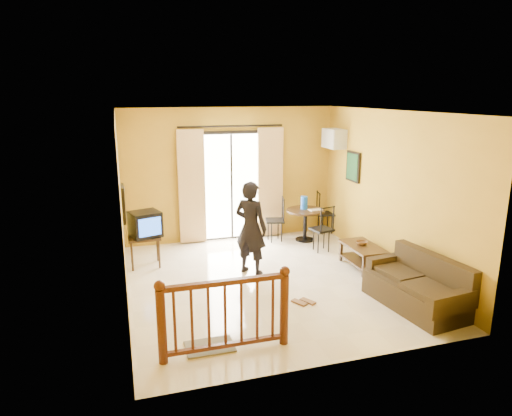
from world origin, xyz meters
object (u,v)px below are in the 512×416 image
object	(u,v)px
dining_table	(305,216)
coffee_table	(363,253)
television	(145,224)
standing_person	(251,228)
sofa	(418,288)

from	to	relation	value
dining_table	coffee_table	xyz separation A→B (m)	(0.38, -1.76, -0.25)
television	coffee_table	distance (m)	3.94
television	standing_person	size ratio (longest dim) A/B	0.38
sofa	standing_person	size ratio (longest dim) A/B	1.06
dining_table	coffee_table	size ratio (longest dim) A/B	0.86
television	dining_table	bearing A→B (deg)	-8.11
television	sofa	distance (m)	4.70
television	sofa	size ratio (longest dim) A/B	0.36
television	sofa	xyz separation A→B (m)	(3.72, -2.83, -0.50)
standing_person	television	bearing A→B (deg)	19.58
coffee_table	television	bearing A→B (deg)	161.99
television	dining_table	world-z (taller)	television
dining_table	coffee_table	distance (m)	1.82
sofa	standing_person	bearing A→B (deg)	128.23
television	dining_table	size ratio (longest dim) A/B	0.76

